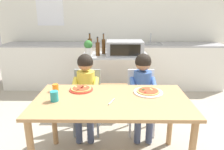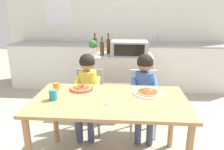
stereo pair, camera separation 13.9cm
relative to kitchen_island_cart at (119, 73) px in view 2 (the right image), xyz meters
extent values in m
plane|color=#A89E8C|center=(-0.04, -0.31, -0.59)|extent=(10.98, 10.98, 0.00)
cube|color=white|center=(-0.04, 1.39, 0.76)|extent=(4.92, 0.12, 2.70)
cube|color=white|center=(-1.37, 1.33, 1.06)|extent=(0.56, 0.01, 0.80)
cube|color=silver|center=(-0.04, 0.98, -0.15)|extent=(4.43, 0.60, 0.88)
cube|color=#9E9EA3|center=(-0.04, 0.98, 0.31)|extent=(4.43, 0.60, 0.03)
cube|color=gray|center=(0.74, 0.98, 0.32)|extent=(0.40, 0.33, 0.02)
cylinder|color=#B7BABF|center=(0.74, 1.10, 0.42)|extent=(0.02, 0.02, 0.20)
cube|color=#B7BABF|center=(0.00, 0.00, 0.29)|extent=(1.03, 0.54, 0.02)
cube|color=#AD7F51|center=(0.00, 0.00, -0.28)|extent=(0.95, 0.50, 0.02)
cube|color=#AD7F51|center=(-0.48, -0.23, -0.16)|extent=(0.05, 0.05, 0.86)
cube|color=#AD7F51|center=(0.48, -0.23, -0.16)|extent=(0.05, 0.05, 0.86)
cube|color=#AD7F51|center=(-0.48, 0.23, -0.16)|extent=(0.05, 0.05, 0.86)
cube|color=#AD7F51|center=(0.48, 0.23, -0.16)|extent=(0.05, 0.05, 0.86)
cube|color=#999BA0|center=(0.15, -0.03, 0.41)|extent=(0.56, 0.37, 0.22)
cube|color=black|center=(0.15, -0.22, 0.41)|extent=(0.45, 0.01, 0.17)
cylinder|color=black|center=(0.34, -0.22, 0.34)|extent=(0.02, 0.01, 0.02)
cylinder|color=#4C2D14|center=(-0.18, 0.08, 0.41)|extent=(0.06, 0.06, 0.23)
cylinder|color=#4C2D14|center=(-0.18, 0.08, 0.57)|extent=(0.02, 0.02, 0.08)
cylinder|color=black|center=(-0.18, 0.08, 0.62)|extent=(0.02, 0.02, 0.01)
cylinder|color=#4C2D14|center=(-0.41, 0.12, 0.42)|extent=(0.06, 0.06, 0.24)
cylinder|color=#4C2D14|center=(-0.41, 0.12, 0.57)|extent=(0.03, 0.03, 0.07)
cylinder|color=black|center=(-0.41, 0.12, 0.62)|extent=(0.03, 0.03, 0.01)
cylinder|color=#4C2D14|center=(-0.27, -0.08, 0.40)|extent=(0.06, 0.06, 0.20)
cylinder|color=#4C2D14|center=(-0.27, -0.08, 0.54)|extent=(0.02, 0.02, 0.07)
cylinder|color=black|center=(-0.27, -0.08, 0.58)|extent=(0.03, 0.03, 0.01)
cylinder|color=beige|center=(-0.42, -0.04, 0.36)|extent=(0.11, 0.11, 0.12)
sphere|color=#337533|center=(-0.42, -0.04, 0.47)|extent=(0.13, 0.13, 0.13)
cube|color=#AD7F51|center=(-0.04, -1.41, 0.13)|extent=(1.49, 0.81, 0.03)
cylinder|color=#AD7F51|center=(-0.72, -1.06, -0.23)|extent=(0.06, 0.06, 0.71)
cylinder|color=#AD7F51|center=(0.65, -1.06, -0.23)|extent=(0.06, 0.06, 0.71)
cube|color=gray|center=(-0.37, -0.79, -0.15)|extent=(0.36, 0.36, 0.04)
cube|color=gray|center=(-0.37, -0.63, 0.04)|extent=(0.34, 0.03, 0.38)
cylinder|color=gray|center=(-0.22, -0.94, -0.37)|extent=(0.03, 0.03, 0.42)
cylinder|color=gray|center=(-0.52, -0.94, -0.37)|extent=(0.03, 0.03, 0.42)
cylinder|color=gray|center=(-0.22, -0.64, -0.37)|extent=(0.03, 0.03, 0.42)
cylinder|color=gray|center=(-0.52, -0.64, -0.37)|extent=(0.03, 0.03, 0.42)
cube|color=silver|center=(0.34, -0.79, -0.15)|extent=(0.36, 0.36, 0.04)
cube|color=silver|center=(0.34, -0.63, 0.04)|extent=(0.34, 0.03, 0.38)
cylinder|color=silver|center=(0.49, -0.94, -0.37)|extent=(0.03, 0.03, 0.42)
cylinder|color=silver|center=(0.19, -0.94, -0.37)|extent=(0.03, 0.03, 0.42)
cylinder|color=silver|center=(0.49, -0.64, -0.37)|extent=(0.03, 0.03, 0.42)
cylinder|color=silver|center=(0.19, -0.64, -0.37)|extent=(0.03, 0.03, 0.42)
cube|color=#424C6B|center=(-0.30, -0.93, -0.11)|extent=(0.10, 0.30, 0.10)
cylinder|color=#424C6B|center=(-0.30, -1.06, -0.35)|extent=(0.08, 0.08, 0.44)
cube|color=#424C6B|center=(-0.44, -0.93, -0.11)|extent=(0.10, 0.30, 0.10)
cylinder|color=#424C6B|center=(-0.44, -1.06, -0.35)|extent=(0.08, 0.08, 0.44)
cylinder|color=yellow|center=(-0.24, -0.89, 0.11)|extent=(0.06, 0.26, 0.15)
cylinder|color=yellow|center=(-0.50, -0.89, 0.11)|extent=(0.06, 0.26, 0.15)
cylinder|color=yellow|center=(-0.37, -0.79, 0.07)|extent=(0.22, 0.22, 0.36)
sphere|color=#A37556|center=(-0.37, -0.79, 0.35)|extent=(0.19, 0.19, 0.19)
sphere|color=black|center=(-0.37, -0.79, 0.37)|extent=(0.20, 0.20, 0.20)
cube|color=#424C6B|center=(0.41, -0.93, -0.11)|extent=(0.10, 0.30, 0.10)
cylinder|color=#424C6B|center=(0.41, -1.06, -0.35)|extent=(0.08, 0.08, 0.44)
cube|color=#424C6B|center=(0.27, -0.93, -0.11)|extent=(0.10, 0.30, 0.10)
cylinder|color=#424C6B|center=(0.27, -1.06, -0.35)|extent=(0.08, 0.08, 0.44)
cylinder|color=#3D60A8|center=(0.47, -0.89, 0.11)|extent=(0.06, 0.26, 0.15)
cylinder|color=#3D60A8|center=(0.21, -0.89, 0.11)|extent=(0.06, 0.26, 0.15)
cylinder|color=#3D60A8|center=(0.34, -0.79, 0.07)|extent=(0.22, 0.22, 0.36)
sphere|color=#A37556|center=(0.34, -0.79, 0.36)|extent=(0.19, 0.19, 0.19)
sphere|color=black|center=(0.34, -0.79, 0.37)|extent=(0.20, 0.20, 0.20)
cylinder|color=red|center=(-0.37, -1.18, 0.16)|extent=(0.25, 0.25, 0.01)
cylinder|color=tan|center=(-0.37, -1.18, 0.17)|extent=(0.21, 0.21, 0.01)
cylinder|color=#B23D23|center=(-0.37, -1.18, 0.18)|extent=(0.18, 0.18, 0.00)
cylinder|color=#563319|center=(-0.39, -1.24, 0.18)|extent=(0.03, 0.03, 0.01)
cylinder|color=#DBC666|center=(-0.33, -1.15, 0.18)|extent=(0.03, 0.03, 0.01)
cylinder|color=#563319|center=(-0.35, -1.13, 0.18)|extent=(0.03, 0.03, 0.01)
cylinder|color=maroon|center=(-0.36, -1.18, 0.18)|extent=(0.04, 0.04, 0.01)
cylinder|color=maroon|center=(-0.36, -1.18, 0.18)|extent=(0.02, 0.02, 0.01)
cylinder|color=#DBC666|center=(-0.42, -1.16, 0.18)|extent=(0.02, 0.02, 0.01)
cylinder|color=white|center=(0.34, -1.25, 0.16)|extent=(0.30, 0.30, 0.01)
cylinder|color=tan|center=(0.34, -1.25, 0.17)|extent=(0.24, 0.24, 0.01)
cylinder|color=#B23D23|center=(0.34, -1.25, 0.18)|extent=(0.20, 0.20, 0.00)
cylinder|color=#DBC666|center=(0.37, -1.21, 0.18)|extent=(0.02, 0.02, 0.01)
cylinder|color=#386628|center=(0.27, -1.21, 0.18)|extent=(0.02, 0.02, 0.01)
cylinder|color=#DBC666|center=(0.38, -1.24, 0.18)|extent=(0.02, 0.02, 0.01)
cylinder|color=#563319|center=(0.29, -1.22, 0.18)|extent=(0.03, 0.03, 0.01)
cylinder|color=maroon|center=(0.30, -1.30, 0.18)|extent=(0.02, 0.02, 0.01)
cylinder|color=#386628|center=(0.29, -1.24, 0.18)|extent=(0.03, 0.03, 0.01)
cylinder|color=orange|center=(-0.63, -1.21, 0.19)|extent=(0.06, 0.06, 0.08)
cylinder|color=teal|center=(-0.57, -1.46, 0.20)|extent=(0.08, 0.08, 0.10)
cylinder|color=#B7BABF|center=(-0.04, -1.48, 0.16)|extent=(0.06, 0.13, 0.01)
camera|label=1|loc=(-0.01, -3.28, 0.96)|focal=33.85mm
camera|label=2|loc=(0.12, -3.28, 0.96)|focal=33.85mm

